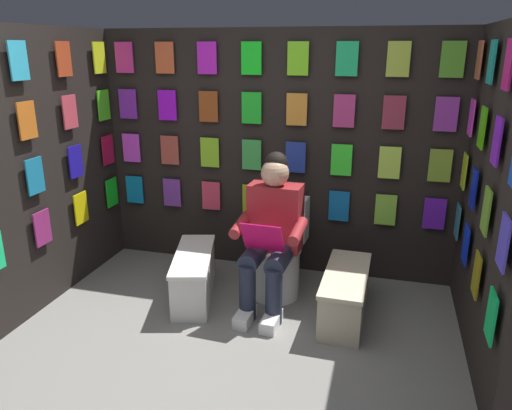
# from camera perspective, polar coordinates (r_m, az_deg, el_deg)

# --- Properties ---
(ground_plane) EXTENTS (30.00, 30.00, 0.00)m
(ground_plane) POSITION_cam_1_polar(r_m,az_deg,el_deg) (3.08, -6.35, -20.92)
(ground_plane) COLOR gray
(display_wall_back) EXTENTS (3.18, 0.14, 2.08)m
(display_wall_back) POSITION_cam_1_polar(r_m,az_deg,el_deg) (4.27, 2.29, 6.01)
(display_wall_back) COLOR black
(display_wall_back) RESTS_ON ground
(display_wall_left) EXTENTS (0.14, 1.81, 2.08)m
(display_wall_left) POSITION_cam_1_polar(r_m,az_deg,el_deg) (3.31, 26.03, 0.61)
(display_wall_left) COLOR black
(display_wall_left) RESTS_ON ground
(display_wall_right) EXTENTS (0.14, 1.81, 2.08)m
(display_wall_right) POSITION_cam_1_polar(r_m,az_deg,el_deg) (4.11, -23.18, 4.07)
(display_wall_right) COLOR black
(display_wall_right) RESTS_ON ground
(toilet) EXTENTS (0.41, 0.56, 0.77)m
(toilet) POSITION_cam_1_polar(r_m,az_deg,el_deg) (3.98, 2.62, -5.77)
(toilet) COLOR white
(toilet) RESTS_ON ground
(person_reading) EXTENTS (0.54, 0.70, 1.19)m
(person_reading) POSITION_cam_1_polar(r_m,az_deg,el_deg) (3.68, 1.77, -3.22)
(person_reading) COLOR maroon
(person_reading) RESTS_ON ground
(comic_longbox_near) EXTENTS (0.32, 0.83, 0.36)m
(comic_longbox_near) POSITION_cam_1_polar(r_m,az_deg,el_deg) (3.73, 10.33, -10.26)
(comic_longbox_near) COLOR beige
(comic_longbox_near) RESTS_ON ground
(comic_longbox_far) EXTENTS (0.49, 0.87, 0.38)m
(comic_longbox_far) POSITION_cam_1_polar(r_m,az_deg,el_deg) (3.97, -7.25, -8.16)
(comic_longbox_far) COLOR white
(comic_longbox_far) RESTS_ON ground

